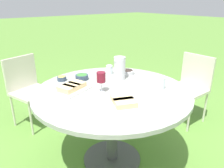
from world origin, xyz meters
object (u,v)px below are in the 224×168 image
object	(u,v)px
dining_table	(112,101)
chair_near_left	(191,83)
wine_glass	(101,78)
chair_near_right	(28,86)
water_pitcher	(120,68)

from	to	relation	value
dining_table	chair_near_left	world-z (taller)	chair_near_left
dining_table	wine_glass	distance (m)	0.26
chair_near_left	chair_near_right	world-z (taller)	same
chair_near_left	water_pitcher	xyz separation A→B (m)	(1.08, -0.18, 0.37)
dining_table	chair_near_right	distance (m)	1.31
dining_table	wine_glass	size ratio (longest dim) A/B	7.78
water_pitcher	wine_glass	bearing A→B (deg)	24.36
chair_near_left	wine_glass	world-z (taller)	wine_glass
chair_near_left	water_pitcher	bearing A→B (deg)	-9.29
chair_near_right	water_pitcher	size ratio (longest dim) A/B	3.77
dining_table	wine_glass	world-z (taller)	wine_glass
chair_near_left	wine_glass	bearing A→B (deg)	-0.84
dining_table	chair_near_left	bearing A→B (deg)	-179.58
chair_near_right	wine_glass	bearing A→B (deg)	103.29
dining_table	wine_glass	bearing A→B (deg)	-17.26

